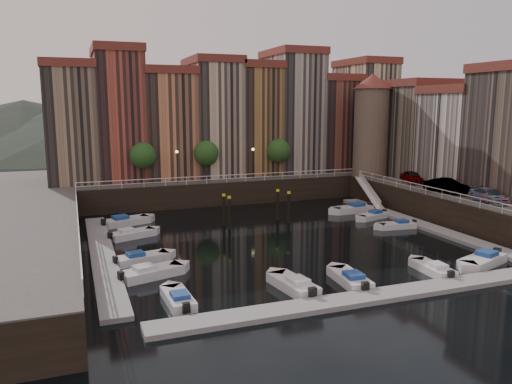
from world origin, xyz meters
name	(u,v)px	position (x,y,z in m)	size (l,w,h in m)	color
ground	(275,237)	(0.00, 0.00, 0.00)	(200.00, 200.00, 0.00)	black
quay_far	(207,183)	(0.00, 26.00, 1.50)	(80.00, 20.00, 3.00)	black
quay_right	(511,206)	(28.00, -2.00, 1.50)	(20.00, 36.00, 3.00)	black
dock_left	(103,255)	(-16.20, -1.00, 0.17)	(2.00, 28.00, 0.35)	gray
dock_right	(418,224)	(16.20, -1.00, 0.17)	(2.00, 28.00, 0.35)	gray
dock_near	(372,297)	(0.00, -17.00, 0.17)	(30.00, 2.00, 0.35)	gray
mountains	(141,121)	(1.72, 110.00, 7.92)	(145.00, 100.00, 18.00)	#2D382D
far_terrace	(233,117)	(3.31, 23.50, 10.95)	(48.70, 10.30, 17.50)	#8A7258
right_terrace	(468,131)	(26.50, 3.80, 9.56)	(9.30, 24.30, 14.00)	#716755
corner_tower	(371,124)	(20.00, 14.50, 10.19)	(5.20, 5.20, 13.80)	#6B5B4C
promenade_trees	(211,153)	(-1.33, 18.20, 6.58)	(21.20, 3.20, 5.20)	black
street_lamps	(216,159)	(-1.00, 17.20, 5.90)	(10.36, 0.36, 4.18)	black
railings	(257,190)	(0.00, 4.88, 3.79)	(36.08, 34.04, 0.52)	white
gangway	(369,191)	(17.10, 10.00, 1.92)	(2.78, 8.32, 3.73)	white
mooring_pilings	(256,209)	(0.00, 5.36, 1.65)	(7.40, 2.44, 3.78)	black
boat_left_1	(150,273)	(-13.16, -7.65, 0.38)	(5.01, 3.00, 1.12)	silver
boat_left_2	(141,258)	(-13.34, -3.76, 0.35)	(4.63, 2.47, 1.04)	silver
boat_left_3	(131,234)	(-13.19, 4.36, 0.36)	(4.72, 3.09, 1.07)	silver
boat_left_4	(125,221)	(-13.20, 9.99, 0.40)	(5.25, 3.25, 1.18)	silver
boat_right_0	(483,260)	(12.38, -13.96, 0.39)	(5.18, 3.32, 1.17)	silver
boat_right_2	(398,225)	(13.36, -1.35, 0.32)	(4.19, 1.91, 0.94)	silver
boat_right_3	(373,216)	(13.41, 3.32, 0.33)	(4.35, 2.64, 0.98)	silver
boat_right_4	(353,209)	(13.10, 7.06, 0.40)	(5.18, 2.12, 1.18)	silver
boat_near_0	(178,299)	(-12.21, -13.28, 0.33)	(1.71, 4.28, 0.98)	silver
boat_near_1	(294,285)	(-4.18, -13.66, 0.37)	(2.37, 4.93, 1.11)	silver
boat_near_2	(350,279)	(0.15, -13.95, 0.36)	(1.97, 4.70, 1.07)	silver
boat_near_3	(433,269)	(7.33, -14.12, 0.33)	(1.72, 4.32, 0.98)	silver
car_a	(412,178)	(21.37, 7.10, 3.74)	(1.75, 4.35, 1.48)	gray
car_b	(447,187)	(20.40, -0.21, 3.80)	(1.70, 4.87, 1.60)	gray
car_c	(489,196)	(20.75, -5.87, 3.69)	(1.93, 4.74, 1.38)	gray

